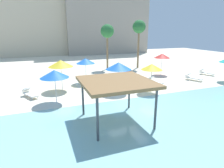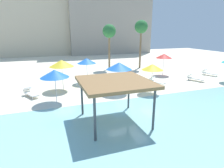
{
  "view_description": "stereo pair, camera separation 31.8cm",
  "coord_description": "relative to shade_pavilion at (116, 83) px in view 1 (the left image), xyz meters",
  "views": [
    {
      "loc": [
        -5.74,
        -11.76,
        5.44
      ],
      "look_at": [
        -0.51,
        2.0,
        1.3
      ],
      "focal_mm": 30.16,
      "sensor_mm": 36.0,
      "label": 1
    },
    {
      "loc": [
        -5.44,
        -11.87,
        5.44
      ],
      "look_at": [
        -0.51,
        2.0,
        1.3
      ],
      "focal_mm": 30.16,
      "sensor_mm": 36.0,
      "label": 2
    }
  ],
  "objects": [
    {
      "name": "lounge_chair_0",
      "position": [
        5.27,
        6.8,
        -2.16
      ],
      "size": [
        1.51,
        1.93,
        0.74
      ],
      "rotation": [
        0.0,
        0.0,
        -2.12
      ],
      "color": "white",
      "rests_on": "ground"
    },
    {
      "name": "lounge_chair_2",
      "position": [
        12.08,
        6.43,
        -2.16
      ],
      "size": [
        1.39,
        1.96,
        0.74
      ],
      "rotation": [
        0.0,
        0.0,
        -1.1
      ],
      "color": "white",
      "rests_on": "ground"
    },
    {
      "name": "beach_umbrella_yellow_3",
      "position": [
        5.23,
        4.43,
        -0.13
      ],
      "size": [
        1.92,
        1.92,
        2.62
      ],
      "color": "silver",
      "rests_on": "ground"
    },
    {
      "name": "beach_umbrella_blue_1",
      "position": [
        2.48,
        5.6,
        -0.06
      ],
      "size": [
        2.33,
        2.33,
        2.75
      ],
      "color": "silver",
      "rests_on": "ground"
    },
    {
      "name": "ground_plane",
      "position": [
        1.71,
        1.89,
        -2.49
      ],
      "size": [
        80.0,
        80.0,
        0.0
      ],
      "primitive_type": "plane",
      "color": "beige"
    },
    {
      "name": "hotel_block_0",
      "position": [
        -4.98,
        38.85,
        5.25
      ],
      "size": [
        21.65,
        8.37,
        15.48
      ],
      "primitive_type": "cube",
      "color": "beige",
      "rests_on": "ground"
    },
    {
      "name": "palm_tree_0",
      "position": [
        5.16,
        16.23,
        2.81
      ],
      "size": [
        1.9,
        1.9,
        6.4
      ],
      "color": "brown",
      "rests_on": "ground"
    },
    {
      "name": "lounge_chair_1",
      "position": [
        15.79,
        8.03,
        -2.16
      ],
      "size": [
        1.22,
        1.99,
        0.74
      ],
      "rotation": [
        0.0,
        0.0,
        -1.22
      ],
      "color": "white",
      "rests_on": "ground"
    },
    {
      "name": "lagoon_water",
      "position": [
        1.71,
        -3.36,
        -2.47
      ],
      "size": [
        44.0,
        13.5,
        0.04
      ],
      "primitive_type": "cube",
      "color": "#8CC6CC",
      "rests_on": "ground"
    },
    {
      "name": "beach_umbrella_yellow_2",
      "position": [
        -2.34,
        8.03,
        0.06
      ],
      "size": [
        2.28,
        2.28,
        2.87
      ],
      "color": "silver",
      "rests_on": "ground"
    },
    {
      "name": "beach_umbrella_blue_5",
      "position": [
        0.39,
        9.7,
        -0.1
      ],
      "size": [
        2.0,
        2.0,
        2.67
      ],
      "color": "silver",
      "rests_on": "ground"
    },
    {
      "name": "lounge_chair_3",
      "position": [
        -5.22,
        6.9,
        -2.16
      ],
      "size": [
        1.4,
        1.96,
        0.74
      ],
      "rotation": [
        0.0,
        0.0,
        -1.1
      ],
      "color": "white",
      "rests_on": "ground"
    },
    {
      "name": "beach_umbrella_blue_4",
      "position": [
        -3.17,
        4.73,
        -0.17
      ],
      "size": [
        2.19,
        2.19,
        2.62
      ],
      "color": "silver",
      "rests_on": "ground"
    },
    {
      "name": "hotel_block_1",
      "position": [
        12.06,
        38.89,
        7.21
      ],
      "size": [
        20.13,
        11.52,
        19.4
      ],
      "primitive_type": "cube",
      "color": "#9E9384",
      "rests_on": "ground"
    },
    {
      "name": "beach_umbrella_red_7",
      "position": [
        10.44,
        10.25,
        -0.06
      ],
      "size": [
        2.02,
        2.02,
        2.71
      ],
      "color": "silver",
      "rests_on": "ground"
    },
    {
      "name": "palm_tree_1",
      "position": [
        9.84,
        15.49,
        3.39
      ],
      "size": [
        1.9,
        1.9,
        7.02
      ],
      "color": "brown",
      "rests_on": "ground"
    },
    {
      "name": "shade_pavilion",
      "position": [
        0.0,
        0.0,
        0.0
      ],
      "size": [
        4.07,
        4.07,
        2.66
      ],
      "color": "#42474C",
      "rests_on": "ground"
    },
    {
      "name": "lounge_chair_5",
      "position": [
        7.14,
        6.67,
        -2.16
      ],
      "size": [
        1.2,
        1.99,
        0.74
      ],
      "rotation": [
        0.0,
        0.0,
        -1.23
      ],
      "color": "white",
      "rests_on": "ground"
    }
  ]
}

